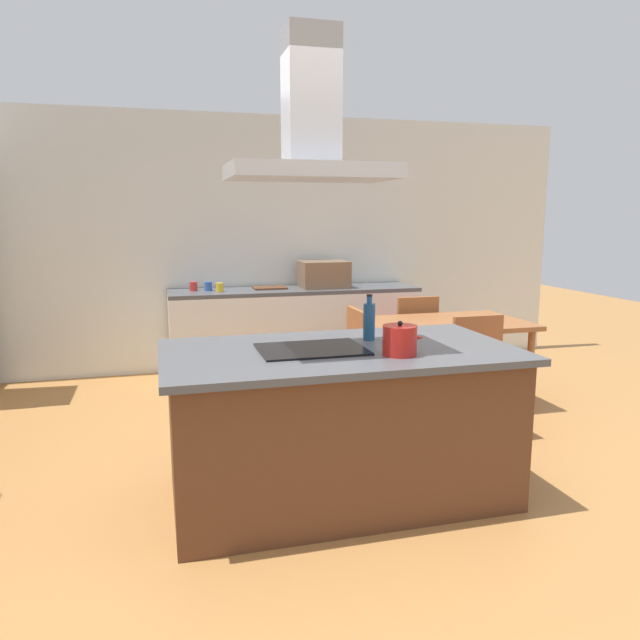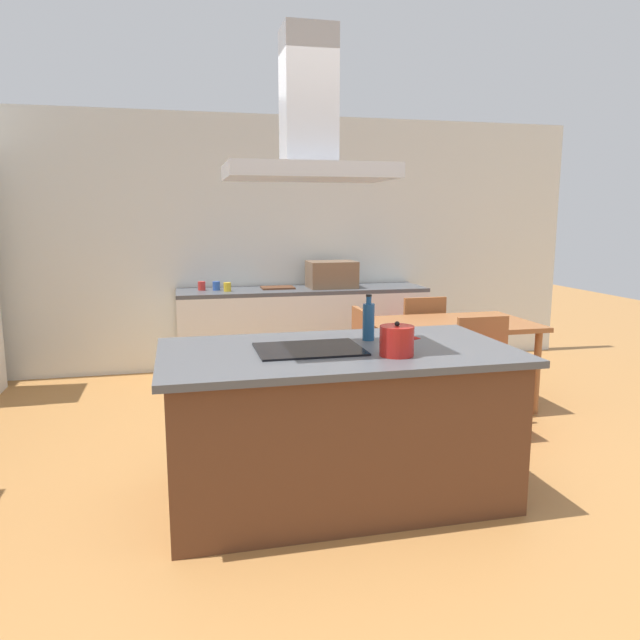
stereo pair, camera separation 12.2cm
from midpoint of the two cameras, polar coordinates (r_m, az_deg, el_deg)
The scene contains 17 objects.
ground at distance 5.11m, azimuth -3.88°, elevation -9.02°, with size 16.00×16.00×0.00m, color #AD753D.
wall_back at distance 6.57m, azimuth -7.06°, elevation 7.16°, with size 7.20×0.10×2.70m, color silver.
kitchen_island at distance 3.59m, azimuth 0.85°, elevation -9.71°, with size 2.03×1.10×0.90m.
cooktop at distance 3.42m, azimuth -1.83°, elevation -2.79°, with size 0.60×0.44×0.01m, color black.
tea_kettle at distance 3.31m, azimuth 6.56°, elevation -1.92°, with size 0.24×0.19×0.19m.
olive_oil_bottle at distance 3.69m, azimuth 3.75°, elevation -0.06°, with size 0.07×0.07×0.28m.
back_counter at distance 6.38m, azimuth -2.89°, elevation -1.00°, with size 2.61×0.62×0.90m.
countertop_microwave at distance 6.37m, azimuth -0.19°, elevation 4.36°, with size 0.50×0.38×0.28m, color brown.
coffee_mug_red at distance 6.25m, azimuth -12.49°, elevation 3.14°, with size 0.08×0.08×0.09m, color red.
coffee_mug_blue at distance 6.23m, azimuth -11.13°, elevation 3.17°, with size 0.08×0.08×0.09m, color #2D56B2.
coffee_mug_yellow at distance 6.12m, azimuth -10.09°, elevation 3.08°, with size 0.08×0.08×0.09m, color gold.
cutting_board at distance 6.31m, azimuth -5.35°, elevation 3.07°, with size 0.34×0.24×0.02m, color #59331E.
dining_table at distance 5.32m, azimuth 11.12°, elevation -1.00°, with size 1.40×0.90×0.75m.
chair_facing_island at distance 4.78m, azimuth 14.58°, elevation -4.32°, with size 0.42×0.42×0.89m.
chair_facing_back_wall at distance 5.94m, azimuth 8.23°, elevation -1.34°, with size 0.42×0.42×0.89m.
chair_at_left_end at distance 5.02m, azimuth 1.63°, elevation -3.32°, with size 0.42×0.42×0.89m.
range_hood at distance 3.37m, azimuth -1.95°, elevation 17.49°, with size 0.90×0.55×0.78m.
Camera 1 is at (-1.00, -3.23, 1.66)m, focal length 33.65 mm.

